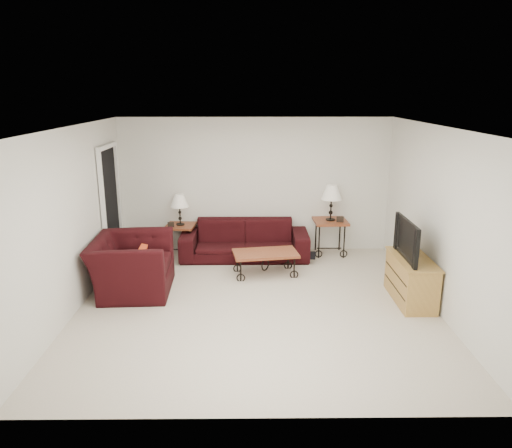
% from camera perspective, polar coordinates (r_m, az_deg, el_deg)
% --- Properties ---
extents(ground, '(5.00, 5.00, 0.00)m').
position_cam_1_polar(ground, '(7.01, 0.06, -9.45)').
color(ground, beige).
rests_on(ground, ground).
extents(wall_back, '(5.00, 0.02, 2.50)m').
position_cam_1_polar(wall_back, '(9.02, -0.11, 4.59)').
color(wall_back, silver).
rests_on(wall_back, ground).
extents(wall_front, '(5.00, 0.02, 2.50)m').
position_cam_1_polar(wall_front, '(4.21, 0.43, -8.38)').
color(wall_front, silver).
rests_on(wall_front, ground).
extents(wall_left, '(0.02, 5.00, 2.50)m').
position_cam_1_polar(wall_left, '(7.01, -20.82, 0.39)').
color(wall_left, silver).
rests_on(wall_left, ground).
extents(wall_right, '(0.02, 5.00, 2.50)m').
position_cam_1_polar(wall_right, '(7.06, 20.79, 0.49)').
color(wall_right, silver).
rests_on(wall_right, ground).
extents(ceiling, '(5.00, 5.00, 0.00)m').
position_cam_1_polar(ceiling, '(6.37, 0.06, 11.40)').
color(ceiling, white).
rests_on(ceiling, wall_back).
extents(doorway, '(0.08, 0.94, 2.04)m').
position_cam_1_polar(doorway, '(8.58, -16.81, 1.78)').
color(doorway, black).
rests_on(doorway, ground).
extents(sofa, '(2.31, 0.90, 0.67)m').
position_cam_1_polar(sofa, '(8.77, -1.36, -1.88)').
color(sofa, black).
rests_on(sofa, ground).
extents(side_table_left, '(0.57, 0.57, 0.57)m').
position_cam_1_polar(side_table_left, '(9.06, -8.86, -1.84)').
color(side_table_left, brown).
rests_on(side_table_left, ground).
extents(side_table_right, '(0.62, 0.62, 0.66)m').
position_cam_1_polar(side_table_right, '(9.07, 8.71, -1.54)').
color(side_table_right, brown).
rests_on(side_table_right, ground).
extents(lamp_left, '(0.35, 0.35, 0.57)m').
position_cam_1_polar(lamp_left, '(8.90, -9.01, 1.67)').
color(lamp_left, black).
rests_on(lamp_left, side_table_left).
extents(lamp_right, '(0.39, 0.39, 0.66)m').
position_cam_1_polar(lamp_right, '(8.90, 8.88, 2.50)').
color(lamp_right, black).
rests_on(lamp_right, side_table_right).
extents(photo_frame_left, '(0.12, 0.02, 0.10)m').
position_cam_1_polar(photo_frame_left, '(8.84, -10.04, -0.07)').
color(photo_frame_left, black).
rests_on(photo_frame_left, side_table_left).
extents(photo_frame_right, '(0.13, 0.04, 0.11)m').
position_cam_1_polar(photo_frame_right, '(8.84, 9.92, 0.55)').
color(photo_frame_right, black).
rests_on(photo_frame_right, side_table_right).
extents(coffee_table, '(1.12, 0.72, 0.39)m').
position_cam_1_polar(coffee_table, '(8.00, 1.10, -4.68)').
color(coffee_table, brown).
rests_on(coffee_table, ground).
extents(armchair, '(1.18, 1.33, 0.84)m').
position_cam_1_polar(armchair, '(7.53, -14.46, -4.72)').
color(armchair, black).
rests_on(armchair, ground).
extents(throw_pillow, '(0.12, 0.38, 0.38)m').
position_cam_1_polar(throw_pillow, '(7.41, -13.47, -4.13)').
color(throw_pillow, '#B03616').
rests_on(throw_pillow, armchair).
extents(tv_stand, '(0.45, 1.09, 0.65)m').
position_cam_1_polar(tv_stand, '(7.34, 17.85, -6.28)').
color(tv_stand, tan).
rests_on(tv_stand, ground).
extents(television, '(0.13, 0.98, 0.56)m').
position_cam_1_polar(television, '(7.14, 18.09, -1.74)').
color(television, black).
rests_on(television, tv_stand).
extents(backpack, '(0.36, 0.29, 0.42)m').
position_cam_1_polar(backpack, '(8.59, 6.23, -3.23)').
color(backpack, black).
rests_on(backpack, ground).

